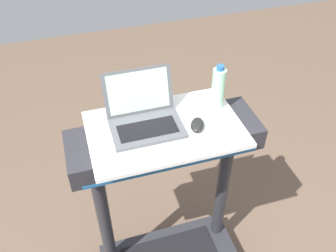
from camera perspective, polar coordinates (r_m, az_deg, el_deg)
name	(u,v)px	position (r m, az deg, el deg)	size (l,w,h in m)	color
desk_board	(165,129)	(1.66, -0.51, -0.49)	(0.69, 0.45, 0.02)	white
laptop	(144,116)	(1.64, -3.76, 1.57)	(0.32, 0.28, 0.22)	#515459
computer_mouse	(197,125)	(1.65, 4.58, 0.20)	(0.06, 0.10, 0.03)	black
water_bottle	(218,88)	(1.72, 7.82, 5.86)	(0.06, 0.06, 0.23)	#9EDBB2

